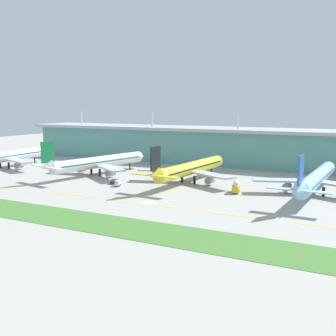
{
  "coord_description": "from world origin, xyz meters",
  "views": [
    {
      "loc": [
        73.27,
        -126.28,
        35.08
      ],
      "look_at": [
        -11.14,
        36.37,
        7.0
      ],
      "focal_mm": 44.33,
      "sensor_mm": 36.0,
      "label": 1
    }
  ],
  "objects_px": {
    "pushback_tug": "(114,181)",
    "fuel_truck": "(236,187)",
    "airliner_center": "(190,169)",
    "airliner_near_middle": "(98,162)",
    "airliner_far_middle": "(316,179)",
    "airliner_nearest": "(6,157)",
    "baggage_cart": "(118,183)"
  },
  "relations": [
    {
      "from": "pushback_tug",
      "to": "airliner_near_middle",
      "type": "bearing_deg",
      "value": 143.02
    },
    {
      "from": "airliner_center",
      "to": "airliner_far_middle",
      "type": "height_order",
      "value": "same"
    },
    {
      "from": "fuel_truck",
      "to": "airliner_near_middle",
      "type": "bearing_deg",
      "value": 173.45
    },
    {
      "from": "airliner_near_middle",
      "to": "baggage_cart",
      "type": "xyz_separation_m",
      "value": [
        25.36,
        -19.66,
        -5.19
      ]
    },
    {
      "from": "airliner_center",
      "to": "baggage_cart",
      "type": "distance_m",
      "value": 33.33
    },
    {
      "from": "airliner_nearest",
      "to": "airliner_far_middle",
      "type": "height_order",
      "value": "same"
    },
    {
      "from": "airliner_nearest",
      "to": "airliner_near_middle",
      "type": "relative_size",
      "value": 0.98
    },
    {
      "from": "airliner_near_middle",
      "to": "pushback_tug",
      "type": "relative_size",
      "value": 13.57
    },
    {
      "from": "pushback_tug",
      "to": "fuel_truck",
      "type": "distance_m",
      "value": 54.79
    },
    {
      "from": "pushback_tug",
      "to": "fuel_truck",
      "type": "height_order",
      "value": "fuel_truck"
    },
    {
      "from": "baggage_cart",
      "to": "pushback_tug",
      "type": "height_order",
      "value": "baggage_cart"
    },
    {
      "from": "airliner_near_middle",
      "to": "airliner_center",
      "type": "xyz_separation_m",
      "value": [
        49.61,
        2.62,
        -0.0
      ]
    },
    {
      "from": "airliner_near_middle",
      "to": "fuel_truck",
      "type": "distance_m",
      "value": 75.6
    },
    {
      "from": "baggage_cart",
      "to": "fuel_truck",
      "type": "relative_size",
      "value": 0.53
    },
    {
      "from": "airliner_nearest",
      "to": "baggage_cart",
      "type": "distance_m",
      "value": 86.38
    },
    {
      "from": "baggage_cart",
      "to": "airliner_nearest",
      "type": "bearing_deg",
      "value": 169.93
    },
    {
      "from": "airliner_center",
      "to": "pushback_tug",
      "type": "bearing_deg",
      "value": -147.87
    },
    {
      "from": "airliner_near_middle",
      "to": "pushback_tug",
      "type": "height_order",
      "value": "airliner_near_middle"
    },
    {
      "from": "airliner_nearest",
      "to": "pushback_tug",
      "type": "xyz_separation_m",
      "value": [
        80.19,
        -10.97,
        -5.35
      ]
    },
    {
      "from": "airliner_near_middle",
      "to": "airliner_nearest",
      "type": "bearing_deg",
      "value": -175.6
    },
    {
      "from": "airliner_nearest",
      "to": "airliner_center",
      "type": "height_order",
      "value": "same"
    },
    {
      "from": "airliner_center",
      "to": "fuel_truck",
      "type": "xyz_separation_m",
      "value": [
        25.38,
        -11.23,
        -4.19
      ]
    },
    {
      "from": "airliner_center",
      "to": "pushback_tug",
      "type": "distance_m",
      "value": 34.6
    },
    {
      "from": "airliner_center",
      "to": "baggage_cart",
      "type": "xyz_separation_m",
      "value": [
        -24.24,
        -22.28,
        -5.19
      ]
    },
    {
      "from": "airliner_near_middle",
      "to": "airliner_far_middle",
      "type": "height_order",
      "value": "same"
    },
    {
      "from": "airliner_near_middle",
      "to": "baggage_cart",
      "type": "distance_m",
      "value": 32.51
    },
    {
      "from": "airliner_nearest",
      "to": "fuel_truck",
      "type": "relative_size",
      "value": 8.57
    },
    {
      "from": "airliner_nearest",
      "to": "airliner_center",
      "type": "xyz_separation_m",
      "value": [
        109.14,
        7.21,
        0.0
      ]
    },
    {
      "from": "baggage_cart",
      "to": "airliner_far_middle",
      "type": "bearing_deg",
      "value": 15.36
    },
    {
      "from": "pushback_tug",
      "to": "airliner_center",
      "type": "bearing_deg",
      "value": 32.13
    },
    {
      "from": "airliner_nearest",
      "to": "pushback_tug",
      "type": "height_order",
      "value": "airliner_nearest"
    },
    {
      "from": "airliner_near_middle",
      "to": "airliner_far_middle",
      "type": "xyz_separation_m",
      "value": [
        104.08,
        1.96,
        0.0
      ]
    }
  ]
}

